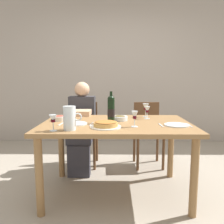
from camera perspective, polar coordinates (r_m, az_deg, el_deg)
name	(u,v)px	position (r m, az deg, el deg)	size (l,w,h in m)	color
ground_plane	(116,193)	(2.62, 0.99, -19.16)	(8.00, 8.00, 0.00)	gray
back_wall	(116,68)	(4.46, 0.87, 10.74)	(8.00, 0.10, 2.80)	#A3998E
dining_table	(116,131)	(2.39, 1.03, -4.79)	(1.50, 1.00, 0.76)	olive
wine_bottle	(111,109)	(2.34, -0.23, 0.71)	(0.07, 0.07, 0.32)	black
water_pitcher	(70,120)	(2.05, -10.33, -1.83)	(0.16, 0.11, 0.21)	silver
baked_tart	(106,124)	(2.14, -1.53, -3.07)	(0.29, 0.29, 0.06)	white
salad_bowl	(60,118)	(2.54, -12.67, -1.42)	(0.14, 0.14, 0.06)	silver
olive_bowl	(120,118)	(2.49, 1.87, -1.43)	(0.17, 0.17, 0.05)	silver
wine_glass_left_diner	(135,116)	(2.16, 5.58, -0.97)	(0.06, 0.06, 0.15)	silver
wine_glass_right_diner	(147,110)	(2.61, 8.62, 0.44)	(0.06, 0.06, 0.14)	silver
wine_glass_centre	(53,119)	(2.04, -14.26, -1.79)	(0.07, 0.07, 0.14)	silver
wine_glass_spare	(146,107)	(2.73, 8.27, 1.13)	(0.07, 0.07, 0.16)	silver
dinner_plate_left_setting	(177,125)	(2.30, 15.58, -3.08)	(0.23, 0.23, 0.01)	silver
dinner_plate_right_setting	(76,124)	(2.31, -8.77, -2.83)	(0.22, 0.22, 0.01)	silver
fork_left_setting	(161,125)	(2.27, 11.91, -3.20)	(0.16, 0.01, 0.01)	silver
knife_left_setting	(190,125)	(2.34, 18.49, -3.12)	(0.18, 0.01, 0.01)	silver
knife_right_setting	(91,124)	(2.29, -5.06, -2.95)	(0.18, 0.01, 0.01)	silver
spoon_right_setting	(61,124)	(2.34, -12.40, -2.88)	(0.16, 0.01, 0.01)	silver
chair_left	(84,129)	(3.32, -6.87, -4.17)	(0.41, 0.41, 0.87)	brown
diner_left	(81,124)	(3.06, -7.55, -2.94)	(0.34, 0.51, 1.16)	#2D2D33
chair_right	(147,129)	(3.31, 8.68, -4.24)	(0.42, 0.42, 0.87)	brown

